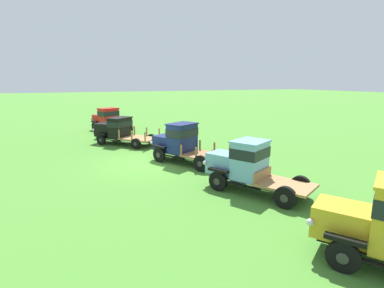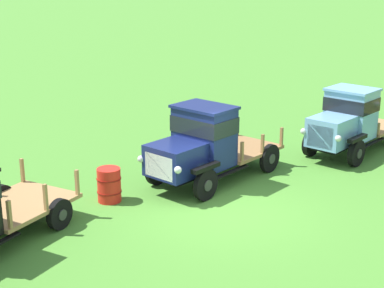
# 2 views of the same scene
# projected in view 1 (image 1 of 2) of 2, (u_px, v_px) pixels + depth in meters

# --- Properties ---
(ground_plane) EXTENTS (240.00, 240.00, 0.00)m
(ground_plane) POSITION_uv_depth(u_px,v_px,m) (146.00, 165.00, 17.18)
(ground_plane) COLOR #47842D
(vintage_truck_foreground_near) EXTENTS (5.10, 3.53, 2.20)m
(vintage_truck_foreground_near) POSITION_uv_depth(u_px,v_px,m) (108.00, 119.00, 28.58)
(vintage_truck_foreground_near) COLOR black
(vintage_truck_foreground_near) RESTS_ON ground
(vintage_truck_second_in_line) EXTENTS (5.02, 4.65, 2.03)m
(vintage_truck_second_in_line) POSITION_uv_depth(u_px,v_px,m) (118.00, 130.00, 22.74)
(vintage_truck_second_in_line) COLOR black
(vintage_truck_second_in_line) RESTS_ON ground
(vintage_truck_midrow_center) EXTENTS (5.01, 3.76, 2.31)m
(vintage_truck_midrow_center) POSITION_uv_depth(u_px,v_px,m) (181.00, 142.00, 17.62)
(vintage_truck_midrow_center) COLOR black
(vintage_truck_midrow_center) RESTS_ON ground
(vintage_truck_far_side) EXTENTS (4.88, 3.53, 2.25)m
(vintage_truck_far_side) POSITION_uv_depth(u_px,v_px,m) (247.00, 165.00, 12.97)
(vintage_truck_far_side) COLOR black
(vintage_truck_far_side) RESTS_ON ground
(oil_drum_beside_row) EXTENTS (0.59, 0.59, 0.88)m
(oil_drum_beside_row) POSITION_uv_depth(u_px,v_px,m) (99.00, 133.00, 24.84)
(oil_drum_beside_row) COLOR #1E7F33
(oil_drum_beside_row) RESTS_ON ground
(oil_drum_near_fence) EXTENTS (0.66, 0.66, 0.93)m
(oil_drum_near_fence) POSITION_uv_depth(u_px,v_px,m) (160.00, 145.00, 20.16)
(oil_drum_near_fence) COLOR red
(oil_drum_near_fence) RESTS_ON ground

